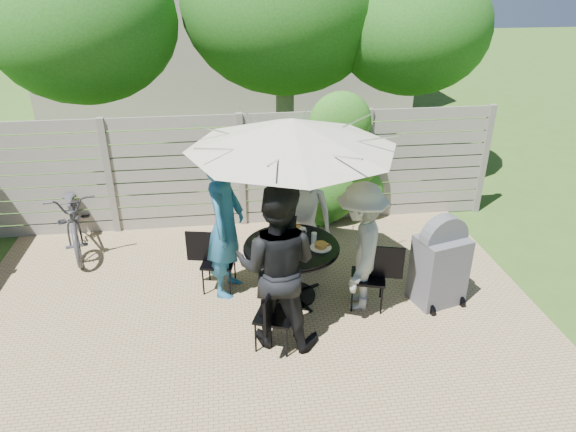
{
  "coord_description": "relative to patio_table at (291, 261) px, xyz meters",
  "views": [
    {
      "loc": [
        -0.24,
        -4.54,
        3.83
      ],
      "look_at": [
        0.48,
        1.06,
        1.06
      ],
      "focal_mm": 32.0,
      "sensor_mm": 36.0,
      "label": 1
    }
  ],
  "objects": [
    {
      "name": "plate_front",
      "position": [
        -0.11,
        -0.34,
        0.25
      ],
      "size": [
        0.26,
        0.26,
        0.06
      ],
      "color": "white",
      "rests_on": "patio_table"
    },
    {
      "name": "chair_left",
      "position": [
        -0.92,
        0.3,
        -0.28
      ],
      "size": [
        0.63,
        0.48,
        0.83
      ],
      "rotation": [
        0.0,
        0.0,
        6.07
      ],
      "color": "black",
      "rests_on": "ground"
    },
    {
      "name": "bicycle",
      "position": [
        -3.0,
        1.74,
        -0.03
      ],
      "size": [
        1.14,
        2.0,
        1.0
      ],
      "primitive_type": "imported",
      "rotation": [
        0.0,
        0.0,
        0.27
      ],
      "color": "#333338",
      "rests_on": "ground"
    },
    {
      "name": "glass_left",
      "position": [
        -0.28,
        -0.02,
        0.3
      ],
      "size": [
        0.07,
        0.07,
        0.14
      ],
      "primitive_type": "cylinder",
      "color": "silver",
      "rests_on": "patio_table"
    },
    {
      "name": "syrup_jug",
      "position": [
        -0.04,
        0.07,
        0.31
      ],
      "size": [
        0.09,
        0.09,
        0.16
      ],
      "primitive_type": "cylinder",
      "color": "#59280C",
      "rests_on": "patio_table"
    },
    {
      "name": "coffee_cup",
      "position": [
        0.16,
        0.18,
        0.29
      ],
      "size": [
        0.08,
        0.08,
        0.12
      ],
      "primitive_type": "cylinder",
      "color": "#C6B293",
      "rests_on": "patio_table"
    },
    {
      "name": "person_back",
      "position": [
        0.26,
        0.79,
        0.28
      ],
      "size": [
        0.91,
        0.74,
        1.62
      ],
      "primitive_type": "imported",
      "rotation": [
        0.0,
        0.0,
        5.96
      ],
      "color": "beige",
      "rests_on": "ground"
    },
    {
      "name": "chair_back",
      "position": [
        0.3,
        0.92,
        -0.26
      ],
      "size": [
        0.51,
        0.68,
        0.89
      ],
      "rotation": [
        0.0,
        0.0,
        4.48
      ],
      "color": "black",
      "rests_on": "ground"
    },
    {
      "name": "person_front",
      "position": [
        -0.26,
        -0.79,
        0.42
      ],
      "size": [
        1.11,
        0.98,
        1.9
      ],
      "primitive_type": "imported",
      "rotation": [
        0.0,
        0.0,
        2.82
      ],
      "color": "black",
      "rests_on": "ground"
    },
    {
      "name": "person_left",
      "position": [
        -0.79,
        0.26,
        0.42
      ],
      "size": [
        0.65,
        0.8,
        1.89
      ],
      "primitive_type": "imported",
      "rotation": [
        0.0,
        0.0,
        7.53
      ],
      "color": "#20618E",
      "rests_on": "ground"
    },
    {
      "name": "glass_right",
      "position": [
        0.28,
        0.02,
        0.3
      ],
      "size": [
        0.07,
        0.07,
        0.14
      ],
      "primitive_type": "cylinder",
      "color": "silver",
      "rests_on": "patio_table"
    },
    {
      "name": "patio_table",
      "position": [
        0.0,
        0.0,
        0.0
      ],
      "size": [
        1.46,
        1.46,
        0.76
      ],
      "rotation": [
        0.0,
        0.0,
        -0.32
      ],
      "color": "black",
      "rests_on": "ground"
    },
    {
      "name": "plate_right",
      "position": [
        0.34,
        -0.11,
        0.25
      ],
      "size": [
        0.26,
        0.26,
        0.06
      ],
      "color": "white",
      "rests_on": "patio_table"
    },
    {
      "name": "chair_front",
      "position": [
        -0.3,
        -0.91,
        -0.28
      ],
      "size": [
        0.52,
        0.64,
        0.84
      ],
      "rotation": [
        0.0,
        0.0,
        1.2
      ],
      "color": "black",
      "rests_on": "ground"
    },
    {
      "name": "plate_left",
      "position": [
        -0.34,
        0.11,
        0.25
      ],
      "size": [
        0.26,
        0.26,
        0.06
      ],
      "color": "white",
      "rests_on": "patio_table"
    },
    {
      "name": "bbq_grill",
      "position": [
        1.79,
        -0.32,
        0.01
      ],
      "size": [
        0.68,
        0.59,
        1.19
      ],
      "rotation": [
        0.0,
        0.0,
        0.27
      ],
      "color": "#515055",
      "rests_on": "ground"
    },
    {
      "name": "umbrella",
      "position": [
        0.0,
        0.0,
        1.63
      ],
      "size": [
        3.04,
        3.04,
        2.33
      ],
      "rotation": [
        0.0,
        0.0,
        -0.32
      ],
      "color": "silver",
      "rests_on": "ground"
    },
    {
      "name": "plate_back",
      "position": [
        0.11,
        0.34,
        0.25
      ],
      "size": [
        0.26,
        0.26,
        0.06
      ],
      "color": "white",
      "rests_on": "patio_table"
    },
    {
      "name": "chair_right",
      "position": [
        0.92,
        -0.3,
        -0.27
      ],
      "size": [
        0.65,
        0.5,
        0.85
      ],
      "rotation": [
        0.0,
        0.0,
        2.87
      ],
      "color": "black",
      "rests_on": "ground"
    },
    {
      "name": "backyard_envelope",
      "position": [
        -0.41,
        9.43,
        2.08
      ],
      "size": [
        60.0,
        60.0,
        5.0
      ],
      "color": "#36571B",
      "rests_on": "ground"
    },
    {
      "name": "person_right",
      "position": [
        0.79,
        -0.26,
        0.29
      ],
      "size": [
        0.91,
        1.19,
        1.63
      ],
      "primitive_type": "imported",
      "rotation": [
        0.0,
        0.0,
        4.39
      ],
      "color": "#A5A7A2",
      "rests_on": "ground"
    },
    {
      "name": "glass_back",
      "position": [
        -0.02,
        0.28,
        0.3
      ],
      "size": [
        0.07,
        0.07,
        0.14
      ],
      "primitive_type": "cylinder",
      "color": "silver",
      "rests_on": "patio_table"
    }
  ]
}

